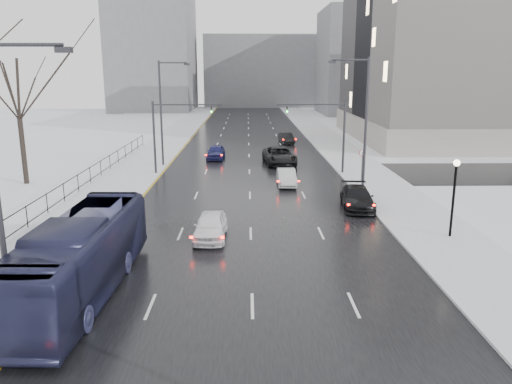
{
  "coord_description": "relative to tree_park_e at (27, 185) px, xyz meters",
  "views": [
    {
      "loc": [
        -0.16,
        4.0,
        9.0
      ],
      "look_at": [
        0.3,
        30.85,
        2.5
      ],
      "focal_mm": 35.0,
      "sensor_mm": 36.0,
      "label": 1
    }
  ],
  "objects": [
    {
      "name": "road",
      "position": [
        18.2,
        16.0,
        0.02
      ],
      "size": [
        16.0,
        150.0,
        0.04
      ],
      "primitive_type": "cube",
      "color": "black",
      "rests_on": "ground"
    },
    {
      "name": "cross_road",
      "position": [
        18.2,
        4.0,
        0.02
      ],
      "size": [
        130.0,
        10.0,
        0.04
      ],
      "primitive_type": "cube",
      "color": "black",
      "rests_on": "ground"
    },
    {
      "name": "sidewalk_left",
      "position": [
        7.7,
        16.0,
        0.08
      ],
      "size": [
        5.0,
        150.0,
        0.16
      ],
      "primitive_type": "cube",
      "color": "silver",
      "rests_on": "ground"
    },
    {
      "name": "sidewalk_right",
      "position": [
        28.7,
        16.0,
        0.08
      ],
      "size": [
        5.0,
        150.0,
        0.16
      ],
      "primitive_type": "cube",
      "color": "silver",
      "rests_on": "ground"
    },
    {
      "name": "park_strip",
      "position": [
        -1.8,
        16.0,
        0.06
      ],
      "size": [
        14.0,
        150.0,
        0.12
      ],
      "primitive_type": "cube",
      "color": "white",
      "rests_on": "ground"
    },
    {
      "name": "tree_park_e",
      "position": [
        0.0,
        0.0,
        0.0
      ],
      "size": [
        9.45,
        9.45,
        13.5
      ],
      "primitive_type": null,
      "color": "black",
      "rests_on": "ground"
    },
    {
      "name": "iron_fence",
      "position": [
        5.2,
        -14.0,
        0.91
      ],
      "size": [
        0.06,
        70.0,
        1.3
      ],
      "color": "black",
      "rests_on": "sidewalk_left"
    },
    {
      "name": "streetlight_r_mid",
      "position": [
        26.37,
        -4.0,
        5.62
      ],
      "size": [
        2.95,
        0.25,
        10.0
      ],
      "color": "#2D2D33",
      "rests_on": "ground"
    },
    {
      "name": "streetlight_l_near",
      "position": [
        10.03,
        -24.0,
        5.62
      ],
      "size": [
        2.95,
        0.25,
        10.0
      ],
      "color": "#2D2D33",
      "rests_on": "ground"
    },
    {
      "name": "streetlight_l_far",
      "position": [
        10.03,
        8.0,
        5.62
      ],
      "size": [
        2.95,
        0.25,
        10.0
      ],
      "color": "#2D2D33",
      "rests_on": "ground"
    },
    {
      "name": "lamppost_r_mid",
      "position": [
        29.2,
        -14.0,
        2.94
      ],
      "size": [
        0.36,
        0.36,
        4.28
      ],
      "color": "black",
      "rests_on": "sidewalk_right"
    },
    {
      "name": "mast_signal_right",
      "position": [
        25.53,
        4.0,
        4.11
      ],
      "size": [
        6.1,
        0.33,
        6.5
      ],
      "color": "#2D2D33",
      "rests_on": "ground"
    },
    {
      "name": "mast_signal_left",
      "position": [
        10.87,
        4.0,
        4.11
      ],
      "size": [
        6.1,
        0.33,
        6.5
      ],
      "color": "#2D2D33",
      "rests_on": "ground"
    },
    {
      "name": "no_uturn_sign",
      "position": [
        27.4,
        0.0,
        2.3
      ],
      "size": [
        0.6,
        0.06,
        2.7
      ],
      "color": "#2D2D33",
      "rests_on": "sidewalk_right"
    },
    {
      "name": "civic_building",
      "position": [
        53.2,
        28.0,
        11.21
      ],
      "size": [
        41.0,
        31.0,
        24.8
      ],
      "color": "gray",
      "rests_on": "ground"
    },
    {
      "name": "bldg_far_right",
      "position": [
        46.2,
        71.0,
        11.0
      ],
      "size": [
        24.0,
        20.0,
        22.0
      ],
      "primitive_type": "cube",
      "color": "slate",
      "rests_on": "ground"
    },
    {
      "name": "bldg_far_left",
      "position": [
        -3.8,
        81.0,
        14.0
      ],
      "size": [
        18.0,
        22.0,
        28.0
      ],
      "primitive_type": "cube",
      "color": "slate",
      "rests_on": "ground"
    },
    {
      "name": "bldg_far_center",
      "position": [
        22.2,
        96.0,
        9.0
      ],
      "size": [
        30.0,
        18.0,
        18.0
      ],
      "primitive_type": "cube",
      "color": "slate",
      "rests_on": "ground"
    },
    {
      "name": "bus",
      "position": [
        11.2,
        -20.83,
        1.67
      ],
      "size": [
        3.08,
        11.75,
        3.25
      ],
      "primitive_type": "imported",
      "rotation": [
        0.0,
        0.0,
        -0.03
      ],
      "color": "#252749",
      "rests_on": "road"
    },
    {
      "name": "sedan_center_near",
      "position": [
        15.99,
        -13.83,
        0.76
      ],
      "size": [
        1.79,
        4.26,
        1.44
      ],
      "primitive_type": "imported",
      "rotation": [
        0.0,
        0.0,
        -0.02
      ],
      "color": "white",
      "rests_on": "road"
    },
    {
      "name": "sedan_right_near",
      "position": [
        21.17,
        -0.71,
        0.71
      ],
      "size": [
        1.43,
        4.07,
        1.34
      ],
      "primitive_type": "imported",
      "rotation": [
        0.0,
        0.0,
        0.0
      ],
      "color": "#B7B9BC",
      "rests_on": "road"
    },
    {
      "name": "sedan_right_cross",
      "position": [
        21.19,
        8.75,
        0.88
      ],
      "size": [
        3.4,
        6.33,
        1.69
      ],
      "primitive_type": "imported",
      "rotation": [
        0.0,
        0.0,
        0.1
      ],
      "color": "black",
      "rests_on": "road"
    },
    {
      "name": "sedan_right_far",
      "position": [
        25.4,
        -7.69,
        0.75
      ],
      "size": [
        2.42,
        5.07,
        1.43
      ],
      "primitive_type": "imported",
      "rotation": [
        0.0,
        0.0,
        -0.09
      ],
      "color": "black",
      "rests_on": "road"
    },
    {
      "name": "sedan_center_far",
      "position": [
        14.7,
        11.95,
        0.78
      ],
      "size": [
        1.92,
        4.42,
        1.48
      ],
      "primitive_type": "imported",
      "rotation": [
        0.0,
        0.0,
        -0.04
      ],
      "color": "navy",
      "rests_on": "road"
    },
    {
      "name": "sedan_right_distant",
      "position": [
        23.02,
        23.63,
        0.71
      ],
      "size": [
        1.95,
        4.21,
        1.34
      ],
      "primitive_type": "imported",
      "rotation": [
        0.0,
        0.0,
        0.14
      ],
      "color": "black",
      "rests_on": "road"
    }
  ]
}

